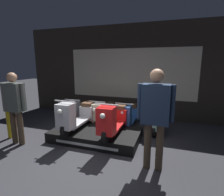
{
  "coord_description": "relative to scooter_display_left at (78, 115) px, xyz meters",
  "views": [
    {
      "loc": [
        1.34,
        -2.65,
        1.91
      ],
      "look_at": [
        -0.15,
        1.79,
        0.97
      ],
      "focal_mm": 28.0,
      "sensor_mm": 36.0,
      "label": 1
    }
  ],
  "objects": [
    {
      "name": "ground_plane",
      "position": [
        0.86,
        -1.17,
        -0.59
      ],
      "size": [
        30.0,
        30.0,
        0.0
      ],
      "primitive_type": "plane",
      "color": "#2D2D33"
    },
    {
      "name": "shop_wall_back",
      "position": [
        0.86,
        2.18,
        1.01
      ],
      "size": [
        7.96,
        0.09,
        3.2
      ],
      "color": "#28231E",
      "rests_on": "ground_plane"
    },
    {
      "name": "display_platform",
      "position": [
        0.49,
        0.01,
        -0.46
      ],
      "size": [
        2.19,
        1.21,
        0.25
      ],
      "color": "black",
      "rests_on": "ground_plane"
    },
    {
      "name": "scooter_display_left",
      "position": [
        0.0,
        0.0,
        0.0
      ],
      "size": [
        0.51,
        1.6,
        0.84
      ],
      "color": "black",
      "rests_on": "display_platform"
    },
    {
      "name": "scooter_display_right",
      "position": [
        0.98,
        0.0,
        0.0
      ],
      "size": [
        0.51,
        1.6,
        0.84
      ],
      "color": "black",
      "rests_on": "display_platform"
    },
    {
      "name": "scooter_backrow_0",
      "position": [
        -0.55,
        1.21,
        -0.25
      ],
      "size": [
        0.51,
        1.6,
        0.84
      ],
      "color": "black",
      "rests_on": "ground_plane"
    },
    {
      "name": "scooter_backrow_1",
      "position": [
        0.26,
        1.21,
        -0.25
      ],
      "size": [
        0.51,
        1.6,
        0.84
      ],
      "color": "black",
      "rests_on": "ground_plane"
    },
    {
      "name": "scooter_backrow_2",
      "position": [
        1.06,
        1.21,
        -0.25
      ],
      "size": [
        0.51,
        1.6,
        0.84
      ],
      "color": "black",
      "rests_on": "ground_plane"
    },
    {
      "name": "scooter_backrow_3",
      "position": [
        1.87,
        1.21,
        -0.25
      ],
      "size": [
        0.51,
        1.6,
        0.84
      ],
      "color": "black",
      "rests_on": "ground_plane"
    },
    {
      "name": "person_left_browsing",
      "position": [
        -1.17,
        -0.82,
        0.43
      ],
      "size": [
        0.61,
        0.25,
        1.71
      ],
      "color": "#473828",
      "rests_on": "ground_plane"
    },
    {
      "name": "person_right_browsing",
      "position": [
        1.99,
        -0.82,
        0.51
      ],
      "size": [
        0.63,
        0.26,
        1.82
      ],
      "color": "#473828",
      "rests_on": "ground_plane"
    },
    {
      "name": "street_bollard",
      "position": [
        -1.65,
        -0.63,
        -0.2
      ],
      "size": [
        0.11,
        0.11,
        0.79
      ],
      "color": "gold",
      "rests_on": "ground_plane"
    }
  ]
}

